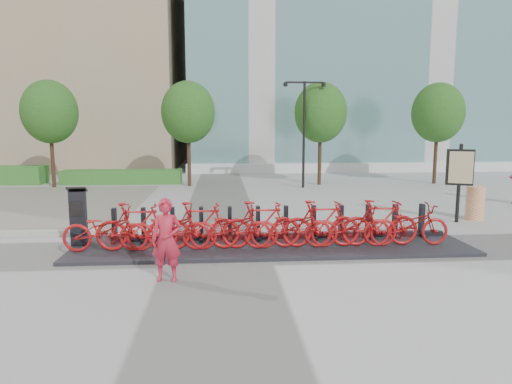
{
  "coord_description": "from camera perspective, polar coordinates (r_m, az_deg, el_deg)",
  "views": [
    {
      "loc": [
        0.08,
        -10.53,
        2.97
      ],
      "look_at": [
        1.0,
        1.5,
        1.2
      ],
      "focal_mm": 32.0,
      "sensor_mm": 36.0,
      "label": 1
    }
  ],
  "objects": [
    {
      "name": "ground",
      "position": [
        10.94,
        -4.67,
        -7.43
      ],
      "size": [
        120.0,
        120.0,
        0.0
      ],
      "primitive_type": "plane",
      "color": "#AFAFAF"
    },
    {
      "name": "glass_building",
      "position": [
        40.12,
        17.24,
        20.99
      ],
      "size": [
        32.0,
        16.0,
        24.0
      ],
      "primitive_type": "cube",
      "color": "slate",
      "rests_on": "ground"
    },
    {
      "name": "hedge_b",
      "position": [
        24.41,
        -16.35,
        1.84
      ],
      "size": [
        6.0,
        1.2,
        0.7
      ],
      "primitive_type": "cube",
      "color": "#3D7033",
      "rests_on": "ground"
    },
    {
      "name": "tree_0",
      "position": [
        23.95,
        -24.4,
        9.09
      ],
      "size": [
        2.6,
        2.6,
        5.1
      ],
      "color": "#483122",
      "rests_on": "ground"
    },
    {
      "name": "tree_1",
      "position": [
        22.6,
        -8.5,
        9.83
      ],
      "size": [
        2.6,
        2.6,
        5.1
      ],
      "color": "#483122",
      "rests_on": "ground"
    },
    {
      "name": "tree_2",
      "position": [
        23.07,
        8.07,
        9.8
      ],
      "size": [
        2.6,
        2.6,
        5.1
      ],
      "color": "#483122",
      "rests_on": "ground"
    },
    {
      "name": "tree_3",
      "position": [
        25.05,
        21.78,
        9.18
      ],
      "size": [
        2.6,
        2.6,
        5.1
      ],
      "color": "#483122",
      "rests_on": "ground"
    },
    {
      "name": "streetlamp",
      "position": [
        21.89,
        6.02,
        8.73
      ],
      "size": [
        2.0,
        0.2,
        5.0
      ],
      "color": "black",
      "rests_on": "ground"
    },
    {
      "name": "dock_pad",
      "position": [
        11.29,
        1.99,
        -6.71
      ],
      "size": [
        9.6,
        2.4,
        0.08
      ],
      "primitive_type": "cube",
      "color": "#24242B",
      "rests_on": "ground"
    },
    {
      "name": "dock_rail_posts",
      "position": [
        11.64,
        2.04,
        -3.88
      ],
      "size": [
        8.02,
        0.5,
        0.85
      ],
      "primitive_type": null,
      "color": "black",
      "rests_on": "dock_pad"
    },
    {
      "name": "bike_0",
      "position": [
        11.08,
        -18.32,
        -4.49
      ],
      "size": [
        1.94,
        0.68,
        1.02
      ],
      "primitive_type": "imported",
      "rotation": [
        0.0,
        0.0,
        1.57
      ],
      "color": "#A51113",
      "rests_on": "dock_pad"
    },
    {
      "name": "bike_1",
      "position": [
        10.92,
        -14.65,
        -4.23
      ],
      "size": [
        1.88,
        0.53,
        1.13
      ],
      "primitive_type": "imported",
      "rotation": [
        0.0,
        0.0,
        1.57
      ],
      "color": "#A51113",
      "rests_on": "dock_pad"
    },
    {
      "name": "bike_2",
      "position": [
        10.82,
        -10.88,
        -4.52
      ],
      "size": [
        1.94,
        0.68,
        1.02
      ],
      "primitive_type": "imported",
      "rotation": [
        0.0,
        0.0,
        1.57
      ],
      "color": "#A51113",
      "rests_on": "dock_pad"
    },
    {
      "name": "bike_3",
      "position": [
        10.75,
        -7.06,
        -4.21
      ],
      "size": [
        1.88,
        0.53,
        1.13
      ],
      "primitive_type": "imported",
      "rotation": [
        0.0,
        0.0,
        1.57
      ],
      "color": "#A51113",
      "rests_on": "dock_pad"
    },
    {
      "name": "bike_4",
      "position": [
        10.75,
        -3.21,
        -4.46
      ],
      "size": [
        1.94,
        0.68,
        1.02
      ],
      "primitive_type": "imported",
      "rotation": [
        0.0,
        0.0,
        1.57
      ],
      "color": "#A51113",
      "rests_on": "dock_pad"
    },
    {
      "name": "bike_5",
      "position": [
        10.78,
        0.63,
        -4.11
      ],
      "size": [
        1.88,
        0.53,
        1.13
      ],
      "primitive_type": "imported",
      "rotation": [
        0.0,
        0.0,
        1.57
      ],
      "color": "#A51113",
      "rests_on": "dock_pad"
    },
    {
      "name": "bike_6",
      "position": [
        10.87,
        4.42,
        -4.33
      ],
      "size": [
        1.94,
        0.68,
        1.02
      ],
      "primitive_type": "imported",
      "rotation": [
        0.0,
        0.0,
        1.57
      ],
      "color": "#A51113",
      "rests_on": "dock_pad"
    },
    {
      "name": "bike_7",
      "position": [
        10.99,
        8.14,
        -3.95
      ],
      "size": [
        1.88,
        0.53,
        1.13
      ],
      "primitive_type": "imported",
      "rotation": [
        0.0,
        0.0,
        1.57
      ],
      "color": "#A51113",
      "rests_on": "dock_pad"
    },
    {
      "name": "bike_8",
      "position": [
        11.18,
        11.75,
        -4.13
      ],
      "size": [
        1.94,
        0.68,
        1.02
      ],
      "primitive_type": "imported",
      "rotation": [
        0.0,
        0.0,
        1.57
      ],
      "color": "#A51113",
      "rests_on": "dock_pad"
    },
    {
      "name": "bike_9",
      "position": [
        11.39,
        15.25,
        -3.73
      ],
      "size": [
        1.88,
        0.53,
        1.13
      ],
      "primitive_type": "imported",
      "rotation": [
        0.0,
        0.0,
        1.57
      ],
      "color": "#A51113",
      "rests_on": "dock_pad"
    },
    {
      "name": "bike_10",
      "position": [
        11.66,
        18.58,
        -3.88
      ],
      "size": [
        1.94,
        0.68,
        1.02
      ],
      "primitive_type": "imported",
      "rotation": [
        0.0,
        0.0,
        1.57
      ],
      "color": "#A51113",
      "rests_on": "dock_pad"
    },
    {
      "name": "kiosk",
      "position": [
        11.87,
        -21.32,
        -2.9
      ],
      "size": [
        0.5,
        0.43,
        1.45
      ],
      "rotation": [
        0.0,
        0.0,
        0.15
      ],
      "color": "black",
      "rests_on": "dock_pad"
    },
    {
      "name": "worker_red",
      "position": [
        8.91,
        -11.13,
        -5.9
      ],
      "size": [
        0.62,
        0.44,
        1.6
      ],
      "primitive_type": "imported",
      "rotation": [
        0.0,
        0.0,
        -0.1
      ],
      "color": "#BB2136",
      "rests_on": "ground"
    },
    {
      "name": "construction_barrel",
      "position": [
        16.0,
        25.71,
        -1.26
      ],
      "size": [
        0.73,
        0.73,
        1.06
      ],
      "primitive_type": "cylinder",
      "rotation": [
        0.0,
        0.0,
        0.43
      ],
      "color": "#DD5E00",
      "rests_on": "ground"
    },
    {
      "name": "map_sign",
      "position": [
        15.21,
        24.13,
        2.44
      ],
      "size": [
        0.77,
        0.41,
        2.42
      ],
      "rotation": [
        0.0,
        0.0,
        -0.4
      ],
      "color": "black",
      "rests_on": "ground"
    }
  ]
}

